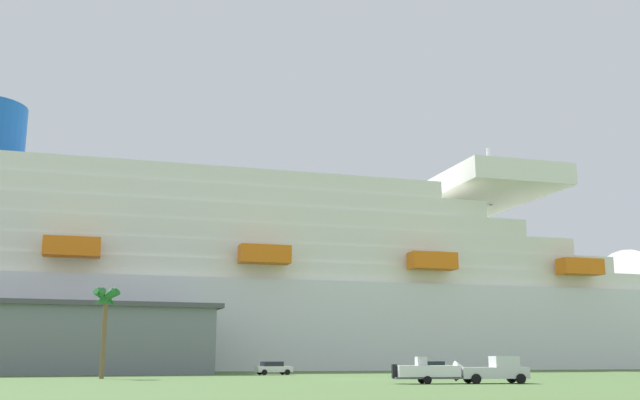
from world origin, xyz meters
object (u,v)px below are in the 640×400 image
(palm_tree, at_px, (106,303))
(parked_car_white_van, at_px, (273,368))
(cruise_ship, at_px, (178,291))
(pickup_truck, at_px, (496,370))
(small_boat_on_trailer, at_px, (435,372))
(parked_car_green_wagon, at_px, (432,367))

(palm_tree, distance_m, parked_car_white_van, 23.72)
(cruise_ship, relative_size, parked_car_white_van, 53.90)
(pickup_truck, bearing_deg, small_boat_on_trailer, 169.43)
(pickup_truck, height_order, palm_tree, palm_tree)
(parked_car_white_van, bearing_deg, small_boat_on_trailer, -81.16)
(cruise_ship, height_order, parked_car_green_wagon, cruise_ship)
(pickup_truck, bearing_deg, parked_car_white_van, 106.66)
(cruise_ship, distance_m, small_boat_on_trailer, 77.02)
(small_boat_on_trailer, relative_size, palm_tree, 0.77)
(palm_tree, height_order, parked_car_green_wagon, palm_tree)
(cruise_ship, height_order, palm_tree, cruise_ship)
(palm_tree, distance_m, parked_car_green_wagon, 43.33)
(cruise_ship, xyz_separation_m, small_boat_on_trailer, (11.96, -75.06, -12.51))
(pickup_truck, distance_m, parked_car_white_van, 35.75)
(cruise_ship, xyz_separation_m, pickup_truck, (17.03, -76.00, -12.43))
(small_boat_on_trailer, distance_m, parked_car_green_wagon, 36.96)
(pickup_truck, bearing_deg, parked_car_green_wagon, 72.16)
(pickup_truck, xyz_separation_m, small_boat_on_trailer, (-5.07, 0.95, -0.08))
(cruise_ship, distance_m, parked_car_white_van, 44.15)
(cruise_ship, bearing_deg, palm_tree, -104.56)
(cruise_ship, distance_m, pickup_truck, 78.87)
(parked_car_green_wagon, bearing_deg, parked_car_white_van, 179.94)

